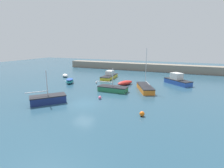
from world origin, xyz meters
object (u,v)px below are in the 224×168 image
sailboat_tall_mast (145,88)px  mooring_buoy_pink (100,97)px  fishing_dinghy_green (65,75)px  motorboat_with_cabin (109,76)px  rowboat_with_red_cover (70,81)px  mooring_buoy_white (96,83)px  sailboat_twin_hulled (113,89)px  cabin_cruiser_white (177,80)px  mooring_buoy_orange (142,114)px  sailboat_short_mast (48,99)px  open_tender_yellow (125,83)px

sailboat_tall_mast → mooring_buoy_pink: bearing=119.7°
fishing_dinghy_green → motorboat_with_cabin: size_ratio=0.39×
rowboat_with_red_cover → sailboat_tall_mast: (14.63, 0.15, 0.02)m
mooring_buoy_pink → mooring_buoy_white: (-5.02, 8.41, -0.03)m
mooring_buoy_pink → sailboat_twin_hulled: bearing=88.3°
fishing_dinghy_green → cabin_cruiser_white: bearing=46.1°
rowboat_with_red_cover → mooring_buoy_white: bearing=-99.9°
cabin_cruiser_white → sailboat_tall_mast: size_ratio=0.78×
fishing_dinghy_green → sailboat_twin_hulled: (14.94, -7.32, 0.07)m
motorboat_with_cabin → mooring_buoy_orange: bearing=29.5°
rowboat_with_red_cover → sailboat_tall_mast: 14.63m
mooring_buoy_pink → mooring_buoy_white: mooring_buoy_pink is taller
sailboat_tall_mast → sailboat_short_mast: size_ratio=1.52×
open_tender_yellow → mooring_buoy_orange: (6.30, -13.09, -0.12)m
sailboat_tall_mast → mooring_buoy_white: bearing=55.5°
motorboat_with_cabin → mooring_buoy_white: bearing=-6.5°
rowboat_with_red_cover → open_tender_yellow: rowboat_with_red_cover is taller
motorboat_with_cabin → mooring_buoy_orange: 21.07m
motorboat_with_cabin → rowboat_with_red_cover: bearing=-37.9°
rowboat_with_red_cover → sailboat_short_mast: 11.61m
fishing_dinghy_green → sailboat_short_mast: size_ratio=0.53×
fishing_dinghy_green → motorboat_with_cabin: motorboat_with_cabin is taller
sailboat_tall_mast → sailboat_short_mast: bearing=112.0°
rowboat_with_red_cover → fishing_dinghy_green: rowboat_with_red_cover is taller
mooring_buoy_white → motorboat_with_cabin: bearing=87.0°
fishing_dinghy_green → mooring_buoy_orange: size_ratio=4.40×
motorboat_with_cabin → sailboat_twin_hulled: 10.87m
cabin_cruiser_white → motorboat_with_cabin: bearing=-138.4°
cabin_cruiser_white → sailboat_short_mast: (-14.72, -17.97, -0.23)m
open_tender_yellow → mooring_buoy_pink: 9.50m
fishing_dinghy_green → open_tender_yellow: open_tender_yellow is taller
sailboat_twin_hulled → mooring_buoy_orange: bearing=-49.5°
motorboat_with_cabin → mooring_buoy_white: motorboat_with_cabin is taller
cabin_cruiser_white → mooring_buoy_orange: 17.65m
rowboat_with_red_cover → motorboat_with_cabin: motorboat_with_cabin is taller
fishing_dinghy_green → sailboat_twin_hulled: 16.64m
mooring_buoy_white → mooring_buoy_orange: bearing=-45.6°
motorboat_with_cabin → sailboat_short_mast: (-0.63, -18.18, -0.05)m
fishing_dinghy_green → sailboat_twin_hulled: sailboat_twin_hulled is taller
rowboat_with_red_cover → mooring_buoy_pink: bearing=-154.4°
sailboat_tall_mast → mooring_buoy_orange: bearing=165.8°
fishing_dinghy_green → mooring_buoy_orange: fishing_dinghy_green is taller
cabin_cruiser_white → sailboat_twin_hulled: 13.27m
motorboat_with_cabin → mooring_buoy_pink: size_ratio=14.19×
motorboat_with_cabin → fishing_dinghy_green: bearing=-80.1°
cabin_cruiser_white → sailboat_tall_mast: bearing=-80.3°
sailboat_twin_hulled → sailboat_short_mast: bearing=-122.4°
rowboat_with_red_cover → open_tender_yellow: 10.69m
cabin_cruiser_white → sailboat_tall_mast: (-4.57, -7.10, -0.29)m
rowboat_with_red_cover → mooring_buoy_orange: (16.59, -10.20, -0.18)m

